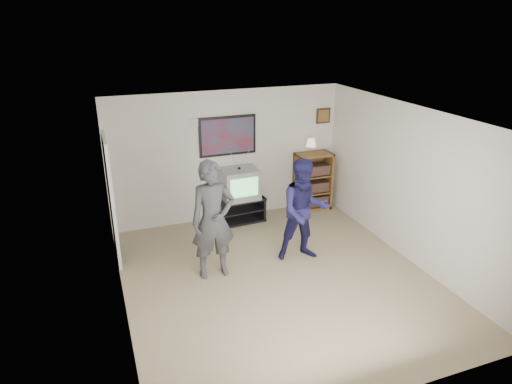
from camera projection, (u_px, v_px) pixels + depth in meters
room_shell at (271, 195)px, 6.80m from camera, size 4.51×5.00×2.51m
media_stand at (239, 209)px, 8.85m from camera, size 0.99×0.59×0.48m
crt_television at (239, 183)px, 8.66m from camera, size 0.70×0.60×0.58m
bookshelf at (313, 181)px, 9.29m from camera, size 0.72×0.41×1.18m
table_lamp at (311, 147)px, 8.95m from camera, size 0.20×0.20×0.32m
person_tall at (213, 220)px, 6.77m from camera, size 0.67×0.44×1.84m
person_short at (304, 210)px, 7.28m from camera, size 0.92×0.77×1.69m
controller_left at (207, 194)px, 6.87m from camera, size 0.07×0.13×0.04m
controller_right at (297, 193)px, 7.34m from camera, size 0.08×0.12×0.03m
poster at (228, 136)px, 8.51m from camera, size 1.10×0.03×0.75m
air_vent at (198, 122)px, 8.22m from camera, size 0.28×0.02×0.14m
small_picture at (323, 116)px, 9.08m from camera, size 0.30×0.03×0.30m
doorway at (111, 201)px, 7.25m from camera, size 0.03×0.85×2.00m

